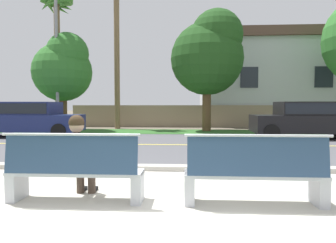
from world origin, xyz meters
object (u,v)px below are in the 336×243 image
seated_person_grey (79,154)px  palm_tree_tall (116,5)px  car_navy_far (31,117)px  palm_tree_short (57,19)px  streetlamp (58,46)px  bench_left (75,171)px  shade_tree_far_left (64,68)px  bench_right (255,173)px  shade_tree_left (209,53)px  car_black_near (305,118)px

seated_person_grey → palm_tree_tall: (-2.55, 13.46, 6.57)m
car_navy_far → palm_tree_short: size_ratio=0.56×
streetlamp → bench_left: bearing=-65.7°
shade_tree_far_left → palm_tree_tall: 4.83m
bench_right → seated_person_grey: 2.52m
shade_tree_left → car_navy_far: bearing=-157.3°
shade_tree_far_left → shade_tree_left: 8.01m
streetlamp → shade_tree_left: bearing=4.9°
bench_left → streetlamp: (-5.15, 11.43, 4.05)m
bench_left → bench_right: 2.51m
car_black_near → shade_tree_far_left: shade_tree_far_left is taller
car_black_near → palm_tree_tall: bearing=151.7°
seated_person_grey → palm_tree_short: palm_tree_short is taller
bench_right → seated_person_grey: (-2.50, 0.17, 0.22)m
shade_tree_far_left → shade_tree_left: size_ratio=0.84×
bench_right → streetlamp: streetlamp is taller
shade_tree_left → palm_tree_tall: size_ratio=0.71×
seated_person_grey → palm_tree_tall: size_ratio=0.14×
bench_left → palm_tree_tall: palm_tree_tall is taller
car_navy_far → shade_tree_far_left: size_ratio=0.80×
car_black_near → palm_tree_tall: palm_tree_tall is taller
bench_left → bench_right: (2.51, 0.00, 0.00)m
seated_person_grey → streetlamp: bearing=114.6°
shade_tree_far_left → bench_right: bearing=-57.8°
car_navy_far → bench_right: bearing=-48.4°
palm_tree_short → palm_tree_tall: bearing=20.4°
car_navy_far → shade_tree_left: 9.32m
car_black_near → shade_tree_left: size_ratio=0.67×
car_black_near → shade_tree_left: bearing=138.1°
bench_left → streetlamp: streetlamp is taller
bench_right → shade_tree_left: bearing=88.7°
bench_right → palm_tree_short: (-8.16, 12.48, 5.74)m
seated_person_grey → shade_tree_left: 12.74m
streetlamp → shade_tree_left: size_ratio=1.25×
shade_tree_left → seated_person_grey: bearing=-103.1°
car_black_near → shade_tree_far_left: 12.51m
bench_right → shade_tree_far_left: shade_tree_far_left is taller
shade_tree_left → shade_tree_far_left: bearing=179.2°
seated_person_grey → palm_tree_tall: 15.19m
car_black_near → bench_left: bearing=-126.8°
bench_right → palm_tree_tall: (-5.05, 13.63, 6.79)m
shade_tree_left → bench_left: bearing=-103.0°
bench_left → shade_tree_far_left: (-5.19, 12.22, 3.01)m
shade_tree_far_left → car_navy_far: bearing=-91.1°
bench_right → car_black_near: size_ratio=0.45×
palm_tree_short → bench_left: bearing=-65.7°
streetlamp → palm_tree_tall: bearing=40.1°
car_black_near → car_navy_far: (-11.79, 0.00, 0.00)m
bench_left → car_black_near: car_black_near is taller
bench_right → car_navy_far: (-7.77, 8.75, 0.39)m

